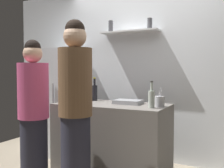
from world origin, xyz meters
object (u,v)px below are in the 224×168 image
(baking_pan, at_px, (128,102))
(wine_bottle_pale_glass, at_px, (151,98))
(person_brown_jacket, at_px, (75,110))
(refrigerator, at_px, (57,102))
(water_bottle_plastic, at_px, (85,93))
(utensil_holder, at_px, (160,101))
(person_pink_top, at_px, (34,115))
(wine_bottle_dark_glass, at_px, (95,92))
(wine_bottle_amber_glass, at_px, (80,92))

(baking_pan, bearing_deg, wine_bottle_pale_glass, -30.13)
(person_brown_jacket, bearing_deg, refrigerator, -125.57)
(refrigerator, distance_m, wine_bottle_pale_glass, 1.79)
(person_brown_jacket, bearing_deg, water_bottle_plastic, -143.47)
(baking_pan, relative_size, water_bottle_plastic, 1.42)
(utensil_holder, bearing_deg, wine_bottle_pale_glass, -113.52)
(refrigerator, height_order, person_pink_top, person_pink_top)
(person_pink_top, height_order, person_brown_jacket, person_brown_jacket)
(person_pink_top, bearing_deg, utensil_holder, -176.65)
(utensil_holder, bearing_deg, person_pink_top, -149.69)
(wine_bottle_pale_glass, relative_size, wine_bottle_dark_glass, 0.93)
(water_bottle_plastic, distance_m, person_brown_jacket, 1.02)
(baking_pan, height_order, person_pink_top, person_pink_top)
(wine_bottle_amber_glass, relative_size, water_bottle_plastic, 1.21)
(wine_bottle_dark_glass, relative_size, person_brown_jacket, 0.18)
(refrigerator, bearing_deg, wine_bottle_dark_glass, -11.36)
(baking_pan, height_order, water_bottle_plastic, water_bottle_plastic)
(person_brown_jacket, bearing_deg, wine_bottle_amber_glass, -139.16)
(person_brown_jacket, bearing_deg, person_pink_top, -83.67)
(water_bottle_plastic, relative_size, person_pink_top, 0.14)
(refrigerator, height_order, person_brown_jacket, person_brown_jacket)
(wine_bottle_amber_glass, distance_m, person_brown_jacket, 1.12)
(utensil_holder, relative_size, water_bottle_plastic, 0.93)
(wine_bottle_amber_glass, bearing_deg, wine_bottle_dark_glass, 1.22)
(refrigerator, bearing_deg, wine_bottle_pale_glass, -16.06)
(wine_bottle_pale_glass, bearing_deg, water_bottle_plastic, 164.92)
(wine_bottle_amber_glass, bearing_deg, wine_bottle_pale_glass, -15.73)
(wine_bottle_pale_glass, xyz_separation_m, wine_bottle_dark_glass, (-0.93, 0.34, 0.01))
(wine_bottle_dark_glass, relative_size, water_bottle_plastic, 1.37)
(utensil_holder, relative_size, person_brown_jacket, 0.12)
(wine_bottle_amber_glass, xyz_separation_m, wine_bottle_dark_glass, (0.24, 0.01, 0.01))
(refrigerator, relative_size, person_pink_top, 1.00)
(wine_bottle_dark_glass, bearing_deg, wine_bottle_amber_glass, -178.78)
(refrigerator, bearing_deg, utensil_holder, -11.68)
(wine_bottle_dark_glass, bearing_deg, person_pink_top, -104.55)
(wine_bottle_amber_glass, height_order, person_pink_top, person_pink_top)
(refrigerator, distance_m, person_pink_top, 1.21)
(baking_pan, bearing_deg, refrigerator, 168.37)
(water_bottle_plastic, bearing_deg, person_pink_top, -97.54)
(baking_pan, bearing_deg, water_bottle_plastic, 174.35)
(wine_bottle_dark_glass, height_order, person_brown_jacket, person_brown_jacket)
(refrigerator, xyz_separation_m, water_bottle_plastic, (0.65, -0.21, 0.17))
(utensil_holder, xyz_separation_m, wine_bottle_dark_glass, (-0.99, 0.21, 0.06))
(wine_bottle_pale_glass, xyz_separation_m, water_bottle_plastic, (-1.06, 0.29, -0.00))
(person_pink_top, xyz_separation_m, person_brown_jacket, (0.58, -0.03, 0.10))
(refrigerator, height_order, utensil_holder, refrigerator)
(person_pink_top, bearing_deg, refrigerator, -90.57)
(baking_pan, height_order, utensil_holder, utensil_holder)
(utensil_holder, xyz_separation_m, wine_bottle_pale_glass, (-0.06, -0.13, 0.05))
(water_bottle_plastic, bearing_deg, refrigerator, 162.38)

